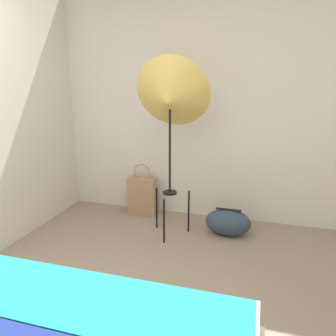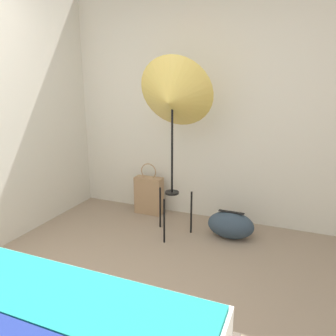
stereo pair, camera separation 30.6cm
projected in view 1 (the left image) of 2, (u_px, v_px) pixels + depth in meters
wall_back at (186, 105)px, 3.70m from camera, size 8.00×0.05×2.60m
wall_side_left at (0, 111)px, 3.00m from camera, size 0.05×8.00×2.60m
photo_umbrella at (170, 98)px, 3.11m from camera, size 0.75×0.52×1.80m
tote_bag at (142, 196)px, 3.92m from camera, size 0.34×0.14×0.63m
duffel_bag at (228, 222)px, 3.41m from camera, size 0.47×0.28×0.29m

